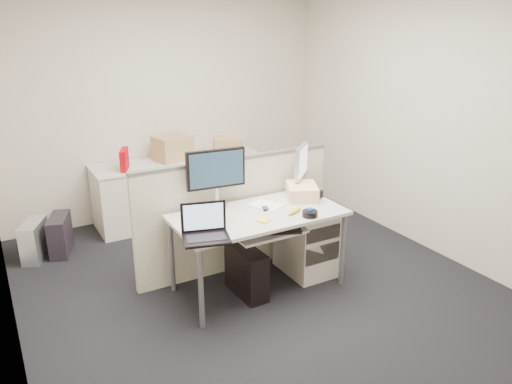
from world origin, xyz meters
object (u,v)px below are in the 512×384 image
laptop (206,224)px  monitor_main (216,179)px  desk_phone (310,195)px  desk (258,220)px

laptop → monitor_main: bearing=74.0°
desk_phone → monitor_main: bearing=135.7°
laptop → desk_phone: size_ratio=1.63×
monitor_main → laptop: (-0.37, -0.60, -0.14)m
desk → laptop: (-0.62, -0.28, 0.20)m
desk → desk_phone: bearing=7.6°
monitor_main → desk_phone: 0.91m
desk → monitor_main: bearing=128.0°
laptop → desk_phone: 1.28m
desk_phone → laptop: bearing=167.9°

